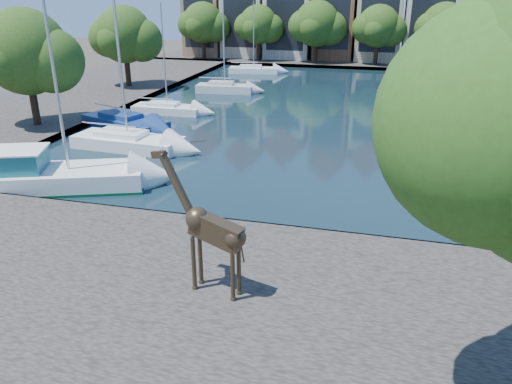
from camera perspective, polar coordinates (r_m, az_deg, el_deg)
ground at (r=21.53m, az=3.05°, el=-4.90°), size 160.00×160.00×0.00m
water_basin at (r=44.06m, az=9.50°, el=9.13°), size 38.00×50.00×0.08m
near_quay at (r=15.64m, az=-2.35°, el=-15.48°), size 50.00×14.00×0.50m
far_quay at (r=75.50m, az=12.03°, el=14.51°), size 60.00×16.00×0.50m
left_quay at (r=52.42m, az=-19.28°, el=10.52°), size 14.00×52.00×0.50m
townhouse_west_end at (r=79.46m, az=-5.42°, el=20.39°), size 5.44×9.18×14.93m
townhouse_west_mid at (r=77.62m, az=-0.97°, el=21.08°), size 5.94×9.18×16.79m
townhouse_west_inner at (r=76.17m, az=4.07°, el=20.34°), size 6.43×9.18×15.15m
townhouse_center at (r=75.20m, az=9.30°, el=20.88°), size 5.44×9.18×16.93m
townhouse_east_inner at (r=74.84m, az=14.13°, el=20.04°), size 5.94×9.18×15.79m
townhouse_east_mid at (r=74.97m, az=19.42°, el=19.78°), size 6.43×9.18×16.65m
townhouse_east_end at (r=75.69m, az=24.46°, el=18.35°), size 5.44×9.18×14.43m
far_tree_far_west at (r=74.02m, az=-6.01°, el=18.55°), size 7.28×5.60×7.68m
far_tree_west at (r=71.66m, az=0.33°, el=18.46°), size 6.76×5.20×7.36m
far_tree_mid_west at (r=70.11m, az=7.03°, el=18.40°), size 7.80×6.00×8.00m
far_tree_mid_east at (r=69.48m, az=13.88°, el=17.78°), size 7.02×5.40×7.52m
far_tree_east at (r=69.74m, az=20.76°, el=17.14°), size 7.54×5.80×7.84m
side_tree_left_near at (r=39.65m, az=-24.68°, el=14.05°), size 7.80×6.00×8.20m
side_tree_left_far at (r=53.53m, az=-14.71°, el=16.82°), size 7.28×5.60×7.88m
giraffe_statue at (r=15.90m, az=-5.38°, el=-4.16°), size 3.22×1.01×4.62m
motorsailer at (r=28.23m, az=-23.55°, el=1.96°), size 10.36×6.31×10.90m
sailboat_left_a at (r=33.78m, az=-14.44°, el=5.87°), size 7.40×3.06×11.22m
sailboat_left_b at (r=38.92m, az=-14.75°, el=7.96°), size 7.54×4.90×12.70m
sailboat_left_c at (r=43.01m, az=-10.08°, el=9.50°), size 5.80×2.14×8.74m
sailboat_left_d at (r=51.29m, az=-3.59°, el=11.94°), size 5.79×2.50×9.28m
sailboat_left_e at (r=63.60m, az=-0.27°, el=13.91°), size 6.26×2.96×8.40m
sailboat_right_c at (r=50.34m, az=24.16°, el=9.83°), size 5.54×3.63×10.42m
sailboat_right_d at (r=63.95m, az=25.16°, el=11.97°), size 5.06×2.22×7.95m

